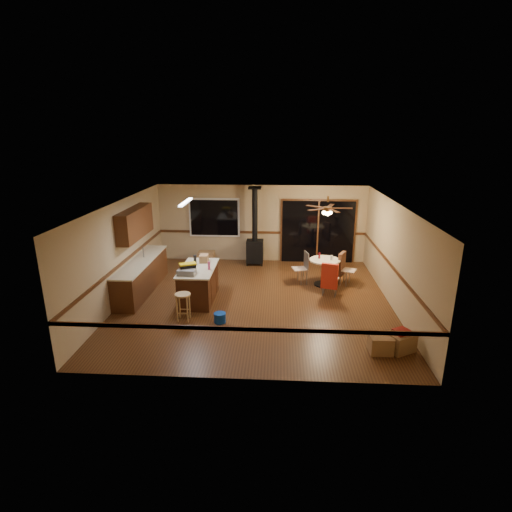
# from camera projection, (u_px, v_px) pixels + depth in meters

# --- Properties ---
(floor) EXTENTS (7.00, 7.00, 0.00)m
(floor) POSITION_uv_depth(u_px,v_px,m) (255.00, 301.00, 10.56)
(floor) COLOR #4D2B15
(floor) RESTS_ON ground
(ceiling) EXTENTS (7.00, 7.00, 0.00)m
(ceiling) POSITION_uv_depth(u_px,v_px,m) (255.00, 203.00, 9.79)
(ceiling) COLOR silver
(ceiling) RESTS_ON ground
(wall_back) EXTENTS (7.00, 0.00, 7.00)m
(wall_back) POSITION_uv_depth(u_px,v_px,m) (262.00, 224.00, 13.51)
(wall_back) COLOR tan
(wall_back) RESTS_ON ground
(wall_front) EXTENTS (7.00, 0.00, 7.00)m
(wall_front) POSITION_uv_depth(u_px,v_px,m) (243.00, 314.00, 6.84)
(wall_front) COLOR tan
(wall_front) RESTS_ON ground
(wall_left) EXTENTS (0.00, 7.00, 7.00)m
(wall_left) POSITION_uv_depth(u_px,v_px,m) (121.00, 252.00, 10.37)
(wall_left) COLOR tan
(wall_left) RESTS_ON ground
(wall_right) EXTENTS (0.00, 7.00, 7.00)m
(wall_right) POSITION_uv_depth(u_px,v_px,m) (395.00, 256.00, 9.98)
(wall_right) COLOR tan
(wall_right) RESTS_ON ground
(chair_rail) EXTENTS (7.00, 7.00, 0.08)m
(chair_rail) POSITION_uv_depth(u_px,v_px,m) (255.00, 265.00, 10.26)
(chair_rail) COLOR #4D2913
(chair_rail) RESTS_ON ground
(window) EXTENTS (1.72, 0.10, 1.32)m
(window) POSITION_uv_depth(u_px,v_px,m) (214.00, 218.00, 13.49)
(window) COLOR black
(window) RESTS_ON ground
(sliding_door) EXTENTS (2.52, 0.10, 2.10)m
(sliding_door) POSITION_uv_depth(u_px,v_px,m) (318.00, 232.00, 13.43)
(sliding_door) COLOR black
(sliding_door) RESTS_ON ground
(lower_cabinets) EXTENTS (0.60, 3.00, 0.86)m
(lower_cabinets) POSITION_uv_depth(u_px,v_px,m) (142.00, 277.00, 11.09)
(lower_cabinets) COLOR #4F2914
(lower_cabinets) RESTS_ON ground
(countertop) EXTENTS (0.64, 3.04, 0.04)m
(countertop) POSITION_uv_depth(u_px,v_px,m) (140.00, 261.00, 10.95)
(countertop) COLOR beige
(countertop) RESTS_ON lower_cabinets
(upper_cabinets) EXTENTS (0.35, 2.00, 0.80)m
(upper_cabinets) POSITION_uv_depth(u_px,v_px,m) (135.00, 223.00, 10.85)
(upper_cabinets) COLOR #4F2914
(upper_cabinets) RESTS_ON ground
(kitchen_island) EXTENTS (0.88, 1.68, 0.90)m
(kitchen_island) POSITION_uv_depth(u_px,v_px,m) (199.00, 284.00, 10.51)
(kitchen_island) COLOR #3E1E0F
(kitchen_island) RESTS_ON ground
(wood_stove) EXTENTS (0.55, 0.50, 2.52)m
(wood_stove) POSITION_uv_depth(u_px,v_px,m) (255.00, 243.00, 13.26)
(wood_stove) COLOR black
(wood_stove) RESTS_ON ground
(ceiling_fan) EXTENTS (0.24, 0.24, 0.55)m
(ceiling_fan) POSITION_uv_depth(u_px,v_px,m) (327.00, 210.00, 11.00)
(ceiling_fan) COLOR brown
(ceiling_fan) RESTS_ON ceiling
(fluorescent_strip) EXTENTS (0.10, 1.20, 0.04)m
(fluorescent_strip) POSITION_uv_depth(u_px,v_px,m) (186.00, 202.00, 10.18)
(fluorescent_strip) COLOR white
(fluorescent_strip) RESTS_ON ceiling
(toolbox_grey) EXTENTS (0.44, 0.26, 0.13)m
(toolbox_grey) POSITION_uv_depth(u_px,v_px,m) (186.00, 272.00, 9.83)
(toolbox_grey) COLOR slate
(toolbox_grey) RESTS_ON kitchen_island
(toolbox_black) EXTENTS (0.43, 0.34, 0.21)m
(toolbox_black) POSITION_uv_depth(u_px,v_px,m) (188.00, 269.00, 9.99)
(toolbox_black) COLOR black
(toolbox_black) RESTS_ON kitchen_island
(toolbox_yellow_lid) EXTENTS (0.47, 0.37, 0.03)m
(toolbox_yellow_lid) POSITION_uv_depth(u_px,v_px,m) (188.00, 264.00, 9.95)
(toolbox_yellow_lid) COLOR gold
(toolbox_yellow_lid) RESTS_ON toolbox_black
(box_on_island) EXTENTS (0.24, 0.32, 0.20)m
(box_on_island) POSITION_uv_depth(u_px,v_px,m) (204.00, 258.00, 10.80)
(box_on_island) COLOR olive
(box_on_island) RESTS_ON kitchen_island
(bottle_dark) EXTENTS (0.10, 0.10, 0.27)m
(bottle_dark) POSITION_uv_depth(u_px,v_px,m) (195.00, 260.00, 10.54)
(bottle_dark) COLOR black
(bottle_dark) RESTS_ON kitchen_island
(bottle_pink) EXTENTS (0.07, 0.07, 0.21)m
(bottle_pink) POSITION_uv_depth(u_px,v_px,m) (209.00, 266.00, 10.20)
(bottle_pink) COLOR #D84C8C
(bottle_pink) RESTS_ON kitchen_island
(bottle_white) EXTENTS (0.08, 0.08, 0.19)m
(bottle_white) POSITION_uv_depth(u_px,v_px,m) (205.00, 259.00, 10.73)
(bottle_white) COLOR white
(bottle_white) RESTS_ON kitchen_island
(bar_stool) EXTENTS (0.43, 0.43, 0.67)m
(bar_stool) POSITION_uv_depth(u_px,v_px,m) (183.00, 307.00, 9.39)
(bar_stool) COLOR tan
(bar_stool) RESTS_ON floor
(blue_bucket) EXTENTS (0.30, 0.30, 0.23)m
(blue_bucket) POSITION_uv_depth(u_px,v_px,m) (220.00, 318.00, 9.34)
(blue_bucket) COLOR #0C3FAD
(blue_bucket) RESTS_ON floor
(dining_table) EXTENTS (0.88, 0.88, 0.78)m
(dining_table) POSITION_uv_depth(u_px,v_px,m) (324.00, 268.00, 11.50)
(dining_table) COLOR black
(dining_table) RESTS_ON ground
(glass_red) EXTENTS (0.08, 0.08, 0.17)m
(glass_red) POSITION_uv_depth(u_px,v_px,m) (319.00, 256.00, 11.50)
(glass_red) COLOR #590C14
(glass_red) RESTS_ON dining_table
(glass_cream) EXTENTS (0.07, 0.07, 0.14)m
(glass_cream) POSITION_uv_depth(u_px,v_px,m) (331.00, 258.00, 11.35)
(glass_cream) COLOR beige
(glass_cream) RESTS_ON dining_table
(chair_left) EXTENTS (0.49, 0.49, 0.51)m
(chair_left) POSITION_uv_depth(u_px,v_px,m) (303.00, 264.00, 11.63)
(chair_left) COLOR #C5A992
(chair_left) RESTS_ON ground
(chair_near) EXTENTS (0.53, 0.56, 0.70)m
(chair_near) POSITION_uv_depth(u_px,v_px,m) (330.00, 276.00, 10.64)
(chair_near) COLOR #C5A992
(chair_near) RESTS_ON ground
(chair_right) EXTENTS (0.59, 0.58, 0.70)m
(chair_right) POSITION_uv_depth(u_px,v_px,m) (343.00, 264.00, 11.57)
(chair_right) COLOR #C5A992
(chair_right) RESTS_ON ground
(box_under_window) EXTENTS (0.56, 0.45, 0.44)m
(box_under_window) POSITION_uv_depth(u_px,v_px,m) (206.00, 258.00, 13.42)
(box_under_window) COLOR olive
(box_under_window) RESTS_ON floor
(box_corner_a) EXTENTS (0.65, 0.62, 0.39)m
(box_corner_a) POSITION_uv_depth(u_px,v_px,m) (400.00, 342.00, 8.12)
(box_corner_a) COLOR olive
(box_corner_a) RESTS_ON floor
(box_corner_b) EXTENTS (0.46, 0.40, 0.36)m
(box_corner_b) POSITION_uv_depth(u_px,v_px,m) (381.00, 344.00, 8.05)
(box_corner_b) COLOR olive
(box_corner_b) RESTS_ON floor
(box_small_red) EXTENTS (0.38, 0.37, 0.08)m
(box_small_red) POSITION_uv_depth(u_px,v_px,m) (402.00, 332.00, 8.05)
(box_small_red) COLOR maroon
(box_small_red) RESTS_ON box_corner_a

